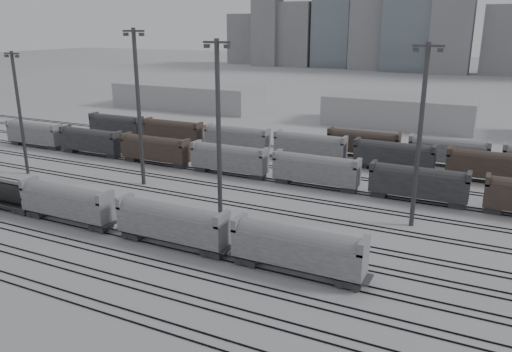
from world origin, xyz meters
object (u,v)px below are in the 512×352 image
at_px(hopper_car_c, 298,247).
at_px(light_mast_a, 19,111).
at_px(light_mast_c, 219,128).
at_px(hopper_car_b, 172,221).
at_px(hopper_car_a, 67,201).

relative_size(hopper_car_c, light_mast_a, 0.68).
xyz_separation_m(light_mast_a, light_mast_c, (44.25, -3.96, 1.42)).
xyz_separation_m(hopper_car_c, light_mast_c, (-16.12, 10.73, 9.99)).
relative_size(hopper_car_b, light_mast_a, 0.68).
height_order(hopper_car_a, hopper_car_b, hopper_car_b).
bearing_deg(hopper_car_a, hopper_car_b, 0.00).
height_order(hopper_car_a, hopper_car_c, hopper_car_c).
bearing_deg(hopper_car_c, hopper_car_a, 180.00).
relative_size(hopper_car_b, light_mast_c, 0.61).
distance_m(hopper_car_a, hopper_car_b, 17.84).
distance_m(hopper_car_b, light_mast_c, 14.68).
relative_size(hopper_car_b, hopper_car_c, 1.00).
xyz_separation_m(hopper_car_a, light_mast_a, (-25.70, 14.69, 8.62)).
height_order(hopper_car_a, light_mast_c, light_mast_c).
distance_m(hopper_car_b, light_mast_a, 46.74).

